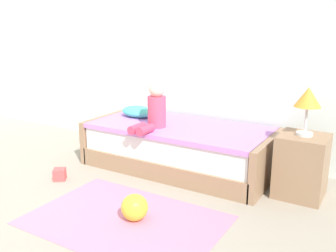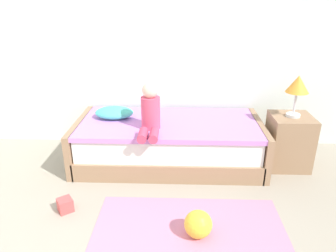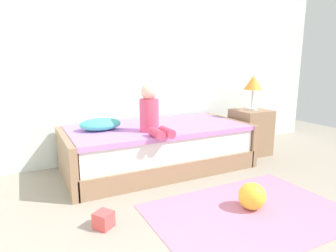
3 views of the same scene
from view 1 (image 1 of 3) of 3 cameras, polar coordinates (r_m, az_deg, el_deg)
wall_rear at (r=4.91m, az=-1.31°, el=13.46°), size 7.20×0.10×2.90m
bed at (r=4.28m, az=1.73°, el=-3.19°), size 2.11×1.00×0.50m
nightstand at (r=3.78m, az=19.59°, el=-5.72°), size 0.44×0.44×0.60m
table_lamp at (r=3.61m, az=20.47°, el=3.78°), size 0.24×0.24×0.45m
child_figure at (r=4.06m, az=-2.08°, el=2.53°), size 0.20×0.51×0.50m
pillow at (r=4.60m, az=-4.50°, el=2.20°), size 0.44×0.30×0.13m
toy_ball at (r=3.21m, az=-5.09°, el=-12.22°), size 0.23×0.23×0.23m
area_rug at (r=3.27m, az=-6.53°, el=-13.96°), size 1.60×1.10×0.01m
toy_block at (r=4.16m, az=-16.12°, el=-7.06°), size 0.17×0.17×0.12m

